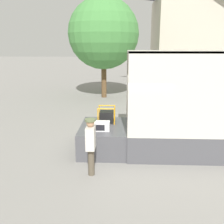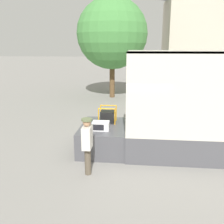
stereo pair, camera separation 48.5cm
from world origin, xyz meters
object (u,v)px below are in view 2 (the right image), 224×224
object	(u,v)px
microwave	(101,126)
worker_person	(87,141)
portable_generator	(108,117)
street_tree	(112,34)

from	to	relation	value
microwave	worker_person	size ratio (longest dim) A/B	0.33
microwave	portable_generator	distance (m)	0.86
worker_person	street_tree	bearing A→B (deg)	92.31
microwave	street_tree	size ratio (longest dim) A/B	0.08
portable_generator	street_tree	xyz separation A→B (m)	(-0.76, 8.91, 3.26)
microwave	portable_generator	size ratio (longest dim) A/B	0.90
street_tree	portable_generator	bearing A→B (deg)	-85.10
worker_person	portable_generator	bearing A→B (deg)	82.02
portable_generator	worker_person	size ratio (longest dim) A/B	0.37
portable_generator	worker_person	bearing A→B (deg)	-97.98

